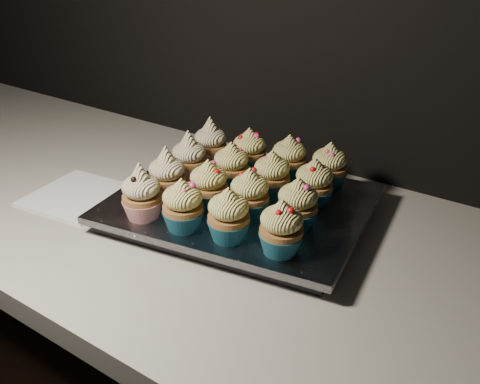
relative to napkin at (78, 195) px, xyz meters
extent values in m
cube|color=beige|center=(0.39, 0.07, -0.02)|extent=(2.44, 0.64, 0.04)
cube|color=white|center=(0.00, 0.00, 0.00)|extent=(0.18, 0.18, 0.00)
cube|color=black|center=(0.29, 0.10, 0.01)|extent=(0.43, 0.35, 0.02)
cube|color=silver|center=(0.29, 0.10, 0.03)|extent=(0.46, 0.39, 0.01)
cone|color=#B21D18|center=(0.20, -0.03, 0.05)|extent=(0.06, 0.06, 0.03)
ellipsoid|color=beige|center=(0.20, -0.03, 0.09)|extent=(0.06, 0.06, 0.04)
cone|color=beige|center=(0.20, -0.03, 0.11)|extent=(0.03, 0.03, 0.03)
cone|color=#185A72|center=(0.27, -0.02, 0.05)|extent=(0.06, 0.06, 0.03)
ellipsoid|color=#FFED80|center=(0.27, -0.02, 0.09)|extent=(0.06, 0.06, 0.04)
cone|color=#FFED80|center=(0.27, -0.02, 0.11)|extent=(0.03, 0.03, 0.02)
cone|color=#185A72|center=(0.34, 0.00, 0.05)|extent=(0.06, 0.06, 0.03)
ellipsoid|color=#FFED80|center=(0.34, 0.00, 0.09)|extent=(0.06, 0.06, 0.04)
cone|color=#FFED80|center=(0.34, 0.00, 0.11)|extent=(0.03, 0.03, 0.02)
cone|color=#185A72|center=(0.43, 0.01, 0.05)|extent=(0.06, 0.06, 0.03)
ellipsoid|color=#FFED80|center=(0.43, 0.01, 0.09)|extent=(0.06, 0.06, 0.04)
cone|color=#FFED80|center=(0.43, 0.01, 0.11)|extent=(0.03, 0.03, 0.02)
cone|color=#B21D18|center=(0.18, 0.04, 0.05)|extent=(0.06, 0.06, 0.03)
ellipsoid|color=beige|center=(0.18, 0.04, 0.09)|extent=(0.06, 0.06, 0.04)
cone|color=beige|center=(0.18, 0.04, 0.11)|extent=(0.03, 0.03, 0.03)
cone|color=#185A72|center=(0.26, 0.06, 0.05)|extent=(0.06, 0.06, 0.03)
ellipsoid|color=#FFED80|center=(0.26, 0.06, 0.09)|extent=(0.06, 0.06, 0.04)
cone|color=#FFED80|center=(0.26, 0.06, 0.11)|extent=(0.03, 0.03, 0.02)
cone|color=#185A72|center=(0.33, 0.07, 0.05)|extent=(0.06, 0.06, 0.03)
ellipsoid|color=#FFED80|center=(0.33, 0.07, 0.09)|extent=(0.06, 0.06, 0.04)
cone|color=#FFED80|center=(0.33, 0.07, 0.11)|extent=(0.03, 0.03, 0.02)
cone|color=#185A72|center=(0.41, 0.08, 0.05)|extent=(0.06, 0.06, 0.03)
ellipsoid|color=#FFED80|center=(0.41, 0.08, 0.09)|extent=(0.06, 0.06, 0.04)
cone|color=#FFED80|center=(0.41, 0.08, 0.11)|extent=(0.03, 0.03, 0.02)
cone|color=#B21D18|center=(0.17, 0.12, 0.05)|extent=(0.06, 0.06, 0.03)
ellipsoid|color=beige|center=(0.17, 0.12, 0.09)|extent=(0.06, 0.06, 0.04)
cone|color=beige|center=(0.17, 0.12, 0.11)|extent=(0.03, 0.03, 0.03)
cone|color=#185A72|center=(0.25, 0.14, 0.05)|extent=(0.06, 0.06, 0.03)
ellipsoid|color=#FFED80|center=(0.25, 0.14, 0.09)|extent=(0.06, 0.06, 0.04)
cone|color=#FFED80|center=(0.25, 0.14, 0.11)|extent=(0.03, 0.03, 0.02)
cone|color=#185A72|center=(0.33, 0.15, 0.05)|extent=(0.06, 0.06, 0.03)
ellipsoid|color=#FFED80|center=(0.33, 0.15, 0.09)|extent=(0.06, 0.06, 0.04)
cone|color=#FFED80|center=(0.33, 0.15, 0.11)|extent=(0.03, 0.03, 0.02)
cone|color=#185A72|center=(0.40, 0.16, 0.05)|extent=(0.06, 0.06, 0.03)
ellipsoid|color=#FFED80|center=(0.40, 0.16, 0.09)|extent=(0.06, 0.06, 0.04)
cone|color=#FFED80|center=(0.40, 0.16, 0.11)|extent=(0.03, 0.03, 0.02)
cone|color=#B21D18|center=(0.16, 0.20, 0.05)|extent=(0.06, 0.06, 0.03)
ellipsoid|color=beige|center=(0.16, 0.20, 0.09)|extent=(0.06, 0.06, 0.04)
cone|color=beige|center=(0.16, 0.20, 0.11)|extent=(0.03, 0.03, 0.03)
cone|color=#185A72|center=(0.24, 0.21, 0.05)|extent=(0.06, 0.06, 0.03)
ellipsoid|color=#FFED80|center=(0.24, 0.21, 0.09)|extent=(0.06, 0.06, 0.04)
cone|color=#FFED80|center=(0.24, 0.21, 0.11)|extent=(0.03, 0.03, 0.02)
cone|color=#185A72|center=(0.31, 0.23, 0.05)|extent=(0.06, 0.06, 0.03)
ellipsoid|color=#FFED80|center=(0.31, 0.23, 0.09)|extent=(0.06, 0.06, 0.04)
cone|color=#FFED80|center=(0.31, 0.23, 0.11)|extent=(0.03, 0.03, 0.02)
cone|color=#185A72|center=(0.39, 0.24, 0.05)|extent=(0.06, 0.06, 0.03)
ellipsoid|color=#FFED80|center=(0.39, 0.24, 0.09)|extent=(0.06, 0.06, 0.04)
cone|color=#FFED80|center=(0.39, 0.24, 0.11)|extent=(0.03, 0.03, 0.02)
camera|label=1|loc=(0.74, -0.55, 0.45)|focal=40.00mm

